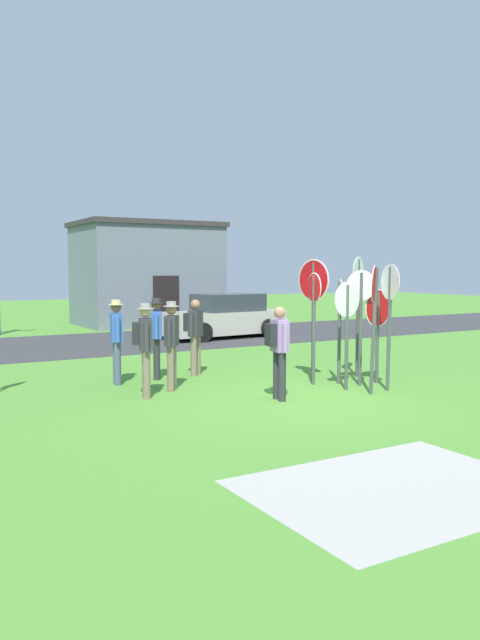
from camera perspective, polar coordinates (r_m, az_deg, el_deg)
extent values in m
plane|color=#518E33|center=(11.52, 4.58, -7.18)|extent=(80.00, 80.00, 0.00)
cube|color=#38383A|center=(20.60, -11.84, -2.00)|extent=(60.00, 6.40, 0.01)
cube|color=#ADAAA3|center=(7.18, 14.15, -14.63)|extent=(3.20, 2.40, 0.01)
cube|color=slate|center=(27.07, -8.51, 3.98)|extent=(5.59, 4.06, 4.13)
cube|color=#383333|center=(27.13, -8.56, 8.55)|extent=(5.79, 4.26, 0.20)
cube|color=black|center=(25.21, -6.75, 1.65)|extent=(1.10, 0.08, 2.10)
cube|color=#B7B2A3|center=(21.67, -1.65, -0.19)|extent=(4.43, 2.13, 0.76)
cube|color=#2D333D|center=(21.77, -1.10, 1.63)|extent=(2.35, 1.70, 0.60)
cylinder|color=black|center=(20.23, -3.42, -1.14)|extent=(0.66, 0.27, 0.64)
cylinder|color=black|center=(21.78, -5.89, -0.74)|extent=(0.66, 0.27, 0.64)
cylinder|color=black|center=(21.73, 2.59, -0.73)|extent=(0.66, 0.27, 0.64)
cylinder|color=black|center=(23.18, -0.11, -0.39)|extent=(0.66, 0.27, 0.64)
cylinder|color=#474C4C|center=(11.99, 12.09, -1.05)|extent=(0.14, 0.16, 2.38)
cylinder|color=white|center=(11.93, 12.17, 3.23)|extent=(0.57, 0.46, 0.70)
cylinder|color=#B70F14|center=(11.93, 12.21, 3.23)|extent=(0.53, 0.43, 0.65)
cylinder|color=#474C4C|center=(12.42, 13.44, -0.81)|extent=(0.11, 0.09, 2.41)
cylinder|color=white|center=(12.37, 13.52, 3.40)|extent=(0.19, 0.68, 0.70)
cylinder|color=#B70F14|center=(12.38, 13.56, 3.40)|extent=(0.18, 0.63, 0.65)
cylinder|color=#474C4C|center=(12.81, 6.74, -0.93)|extent=(0.08, 0.08, 2.24)
cylinder|color=white|center=(12.75, 6.77, 2.94)|extent=(0.12, 0.60, 0.61)
cylinder|color=#B70F14|center=(12.75, 6.73, 2.94)|extent=(0.12, 0.56, 0.56)
cylinder|color=#474C4C|center=(13.00, 9.04, -1.17)|extent=(0.09, 0.09, 2.10)
cylinder|color=white|center=(12.95, 9.08, 2.17)|extent=(0.33, 0.63, 0.71)
cylinder|color=#B70F14|center=(12.95, 9.12, 2.17)|extent=(0.31, 0.59, 0.65)
cylinder|color=#474C4C|center=(12.82, 10.93, -0.86)|extent=(0.09, 0.09, 2.29)
cylinder|color=white|center=(12.76, 10.99, 3.11)|extent=(0.58, 0.23, 0.61)
cylinder|color=#B70F14|center=(12.77, 10.97, 3.11)|extent=(0.54, 0.21, 0.57)
cylinder|color=#474C4C|center=(13.86, 10.67, 0.13)|extent=(0.10, 0.10, 2.57)
cylinder|color=white|center=(13.82, 10.73, 4.05)|extent=(0.68, 0.44, 0.80)
cylinder|color=#B70F14|center=(13.82, 10.69, 4.05)|extent=(0.64, 0.41, 0.74)
cylinder|color=#474C4C|center=(13.24, 12.40, -1.59)|extent=(0.08, 0.08, 1.89)
cylinder|color=white|center=(13.18, 12.45, 1.08)|extent=(0.78, 0.12, 0.78)
cylinder|color=#B70F14|center=(13.18, 12.49, 1.08)|extent=(0.72, 0.12, 0.73)
cylinder|color=#474C4C|center=(12.35, 9.70, -1.59)|extent=(0.08, 0.08, 2.06)
cylinder|color=white|center=(12.30, 9.74, 1.86)|extent=(0.68, 0.10, 0.68)
cylinder|color=#B70F14|center=(12.30, 9.71, 1.86)|extent=(0.63, 0.09, 0.63)
cylinder|color=#474C4C|center=(13.24, 6.69, -0.18)|extent=(0.08, 0.08, 2.50)
cylinder|color=white|center=(13.20, 6.72, 3.65)|extent=(0.14, 0.87, 0.88)
cylinder|color=#B70F14|center=(13.19, 6.69, 3.65)|extent=(0.14, 0.81, 0.81)
cylinder|color=#2D2D33|center=(13.67, -7.58, -3.45)|extent=(0.14, 0.14, 0.88)
cylinder|color=#2D2D33|center=(13.45, -7.60, -3.58)|extent=(0.14, 0.14, 0.88)
cube|color=#3860B7|center=(13.48, -7.63, -0.44)|extent=(0.35, 0.42, 0.58)
cylinder|color=#3860B7|center=(13.72, -7.60, -0.44)|extent=(0.09, 0.09, 0.52)
cylinder|color=#3860B7|center=(13.24, -7.65, -0.62)|extent=(0.09, 0.09, 0.52)
sphere|color=brown|center=(13.45, -7.64, 1.32)|extent=(0.21, 0.21, 0.21)
cylinder|color=#333338|center=(13.44, -7.65, 1.56)|extent=(0.31, 0.32, 0.02)
cylinder|color=#333338|center=(13.44, -7.65, 1.78)|extent=(0.19, 0.19, 0.09)
cylinder|color=#7A6B56|center=(12.38, -6.12, -4.29)|extent=(0.14, 0.14, 0.88)
cylinder|color=#7A6B56|center=(12.17, -6.35, -4.44)|extent=(0.14, 0.14, 0.88)
cube|color=#333338|center=(12.18, -6.26, -0.97)|extent=(0.39, 0.42, 0.58)
cylinder|color=#333338|center=(12.42, -6.02, -0.96)|extent=(0.09, 0.09, 0.52)
cylinder|color=#333338|center=(11.95, -6.52, -1.18)|extent=(0.09, 0.09, 0.52)
sphere|color=#9E7051|center=(12.15, -6.28, 0.98)|extent=(0.21, 0.21, 0.21)
cylinder|color=gray|center=(12.14, -6.28, 1.25)|extent=(0.31, 0.31, 0.02)
cylinder|color=gray|center=(12.14, -6.29, 1.48)|extent=(0.19, 0.19, 0.09)
cylinder|color=#7A6B56|center=(11.75, -8.58, -4.80)|extent=(0.14, 0.14, 0.88)
cylinder|color=#7A6B56|center=(11.53, -8.51, -4.98)|extent=(0.14, 0.14, 0.88)
cube|color=#333338|center=(11.54, -8.59, -1.31)|extent=(0.32, 0.41, 0.58)
cylinder|color=#333338|center=(11.78, -8.66, -1.29)|extent=(0.09, 0.09, 0.52)
cylinder|color=#333338|center=(11.30, -8.51, -1.53)|extent=(0.09, 0.09, 0.52)
sphere|color=tan|center=(11.50, -8.61, 0.75)|extent=(0.21, 0.21, 0.21)
cylinder|color=gray|center=(11.50, -8.62, 1.03)|extent=(0.32, 0.31, 0.02)
cylinder|color=gray|center=(11.50, -8.62, 1.28)|extent=(0.19, 0.19, 0.09)
cube|color=#232328|center=(11.53, -9.43, -1.23)|extent=(0.21, 0.29, 0.40)
cylinder|color=#2D2D33|center=(11.43, 3.38, -5.01)|extent=(0.14, 0.14, 0.88)
cylinder|color=#2D2D33|center=(11.24, 3.85, -5.19)|extent=(0.14, 0.14, 0.88)
cube|color=#9E7AB2|center=(11.23, 3.63, -1.43)|extent=(0.27, 0.39, 0.58)
cylinder|color=#9E7AB2|center=(11.45, 3.12, -1.41)|extent=(0.09, 0.09, 0.52)
cylinder|color=#9E7AB2|center=(11.02, 4.16, -1.65)|extent=(0.09, 0.09, 0.52)
sphere|color=#9E7051|center=(11.20, 3.64, 0.68)|extent=(0.21, 0.21, 0.21)
cube|color=#232328|center=(11.16, 2.84, -1.36)|extent=(0.18, 0.28, 0.40)
cylinder|color=#4C5670|center=(13.20, -11.20, -3.79)|extent=(0.14, 0.14, 0.88)
cylinder|color=#4C5670|center=(12.98, -11.09, -3.93)|extent=(0.14, 0.14, 0.88)
cube|color=#3860B7|center=(13.01, -11.20, -0.68)|extent=(0.29, 0.40, 0.58)
cylinder|color=#3860B7|center=(13.25, -11.32, -0.67)|extent=(0.09, 0.09, 0.52)
cylinder|color=#3860B7|center=(12.77, -11.07, -0.86)|extent=(0.09, 0.09, 0.52)
sphere|color=brown|center=(12.97, -11.23, 1.15)|extent=(0.21, 0.21, 0.21)
cylinder|color=beige|center=(12.97, -11.23, 1.40)|extent=(0.32, 0.32, 0.02)
cylinder|color=beige|center=(12.97, -11.23, 1.62)|extent=(0.19, 0.19, 0.09)
cylinder|color=#7A6B56|center=(14.03, -3.88, -3.21)|extent=(0.14, 0.14, 0.88)
cylinder|color=#7A6B56|center=(13.83, -4.24, -3.33)|extent=(0.14, 0.14, 0.88)
cube|color=#333338|center=(13.85, -4.08, -0.28)|extent=(0.42, 0.40, 0.58)
cylinder|color=#333338|center=(14.07, -3.69, -0.28)|extent=(0.09, 0.09, 0.52)
cylinder|color=#333338|center=(13.63, -4.48, -0.44)|extent=(0.09, 0.09, 0.52)
sphere|color=#9E7051|center=(13.82, -4.09, 1.44)|extent=(0.21, 0.21, 0.21)
cube|color=#232328|center=(13.92, -4.72, -0.18)|extent=(0.29, 0.28, 0.40)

